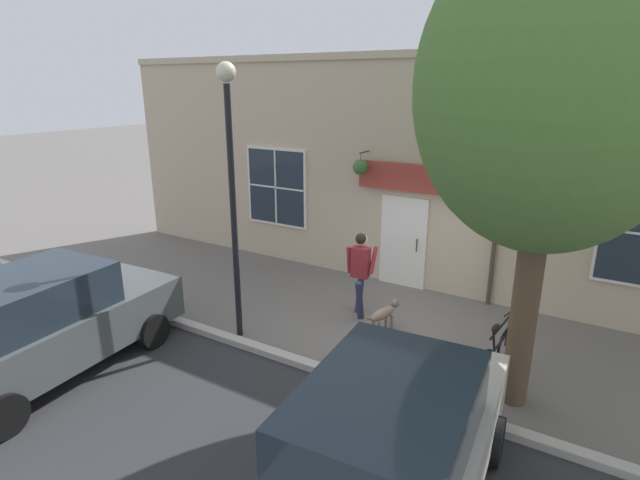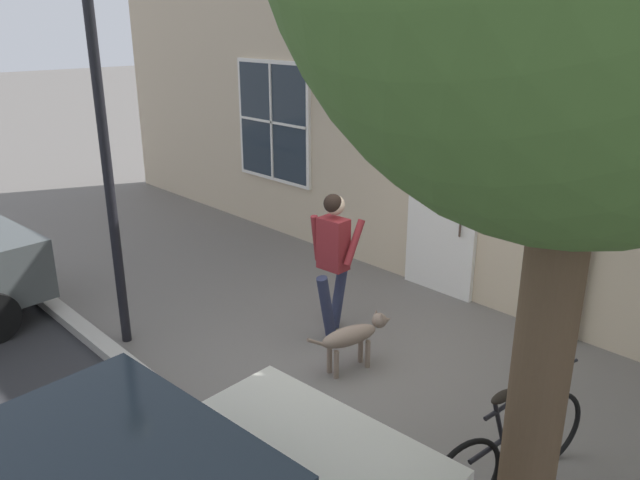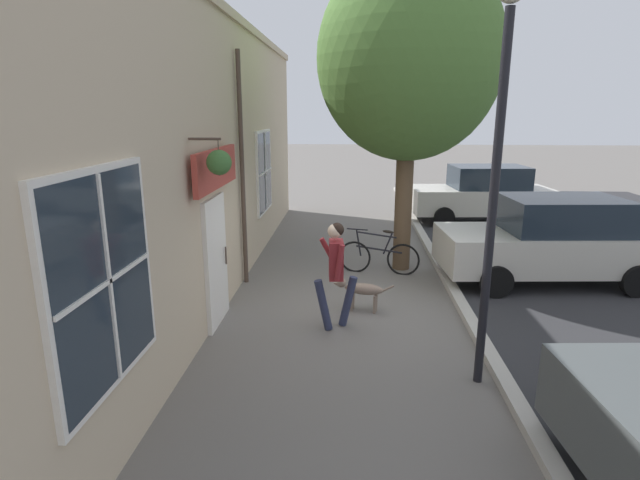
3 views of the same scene
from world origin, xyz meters
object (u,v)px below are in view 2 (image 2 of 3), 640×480
at_px(dog_on_leash, 353,336).
at_px(street_lamp, 95,63).
at_px(leaning_bicycle, 511,448).
at_px(pedestrian_walking, 333,251).

distance_m(dog_on_leash, street_lamp, 3.88).
bearing_deg(street_lamp, leaning_bicycle, 103.63).
xyz_separation_m(pedestrian_walking, leaning_bicycle, (0.84, 2.86, -0.68)).
bearing_deg(leaning_bicycle, pedestrian_walking, -106.28).
xyz_separation_m(pedestrian_walking, street_lamp, (1.90, -1.54, 2.11)).
bearing_deg(leaning_bicycle, street_lamp, -76.37).
xyz_separation_m(pedestrian_walking, dog_on_leash, (0.42, 0.73, -0.66)).
distance_m(pedestrian_walking, dog_on_leash, 1.07).
xyz_separation_m(dog_on_leash, street_lamp, (1.49, -2.27, 2.77)).
bearing_deg(dog_on_leash, leaning_bicycle, 78.82).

